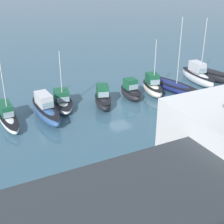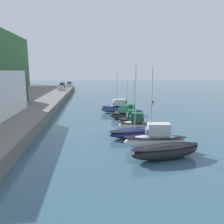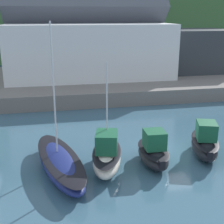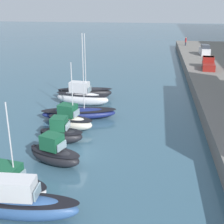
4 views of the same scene
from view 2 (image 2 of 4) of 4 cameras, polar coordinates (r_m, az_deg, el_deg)
ground_plane at (r=37.80m, az=2.04°, el=-2.62°), size 320.00×320.00×0.00m
moored_boat_0 at (r=22.85m, az=13.82°, el=-9.92°), size 3.23×7.66×1.56m
moored_boat_1 at (r=25.12m, az=11.30°, el=-7.12°), size 2.54×7.23×9.05m
moored_boat_2 at (r=29.55m, az=7.06°, el=-5.22°), size 4.05×8.84×9.57m
moored_boat_3 at (r=32.41m, az=6.22°, el=-3.14°), size 3.04×5.42×7.12m
moored_boat_4 at (r=35.51m, az=5.07°, el=-2.01°), size 2.01×4.19×2.54m
moored_boat_5 at (r=39.40m, az=2.96°, el=-0.64°), size 3.22×5.05×2.62m
moored_boat_6 at (r=43.95m, az=4.54°, el=0.26°), size 3.19×6.01×6.80m
moored_boat_7 at (r=46.05m, az=1.56°, el=1.14°), size 2.19×7.35×2.81m
moored_boat_8 at (r=50.01m, az=2.03°, el=1.59°), size 1.87×7.70×8.40m
parked_car_0 at (r=99.70m, az=-11.05°, el=7.08°), size 4.41×2.36×2.16m
parked_car_2 at (r=92.92m, az=-12.86°, el=6.74°), size 4.28×1.98×2.16m
pickup_truck_1 at (r=82.00m, az=-13.33°, el=6.14°), size 4.74×2.02×1.90m
mooring_buoy_0 at (r=60.91m, az=10.52°, el=2.68°), size 0.68×0.68×0.68m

